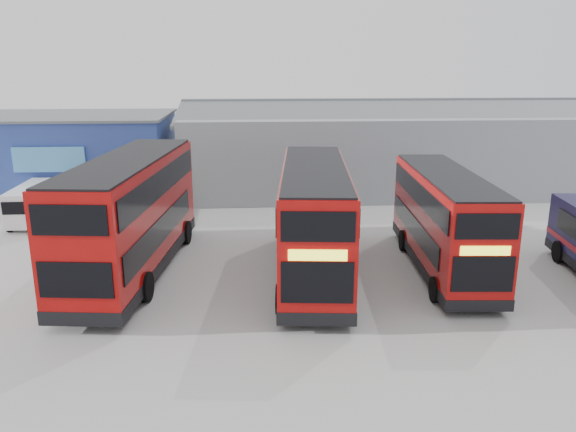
% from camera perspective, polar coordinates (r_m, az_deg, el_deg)
% --- Properties ---
extents(ground_plane, '(120.00, 120.00, 0.00)m').
position_cam_1_polar(ground_plane, '(19.90, 4.40, -9.25)').
color(ground_plane, gray).
rests_on(ground_plane, ground).
extents(office_block, '(12.30, 8.32, 5.12)m').
position_cam_1_polar(office_block, '(38.07, -21.06, 5.79)').
color(office_block, navy).
rests_on(office_block, ground).
extents(maintenance_shed, '(30.50, 12.00, 5.89)m').
position_cam_1_polar(maintenance_shed, '(39.77, 12.02, 6.89)').
color(maintenance_shed, gray).
rests_on(maintenance_shed, ground).
extents(double_decker_left, '(3.82, 11.30, 4.69)m').
position_cam_1_polar(double_decker_left, '(23.07, -15.64, -0.11)').
color(double_decker_left, '#9B0908').
rests_on(double_decker_left, ground).
extents(double_decker_centre, '(3.44, 10.64, 4.42)m').
position_cam_1_polar(double_decker_centre, '(22.02, 2.67, -0.63)').
color(double_decker_centre, '#9B0908').
rests_on(double_decker_centre, ground).
extents(double_decker_right, '(2.89, 9.64, 4.02)m').
position_cam_1_polar(double_decker_right, '(23.54, 15.59, -0.64)').
color(double_decker_right, '#9B0908').
rests_on(double_decker_right, ground).
extents(panel_van, '(2.00, 4.60, 2.00)m').
position_cam_1_polar(panel_van, '(32.35, -24.20, 1.25)').
color(panel_van, white).
rests_on(panel_van, ground).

